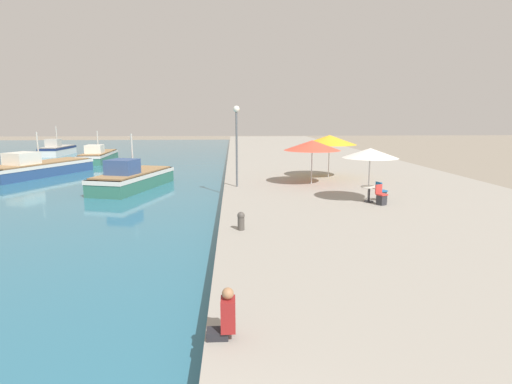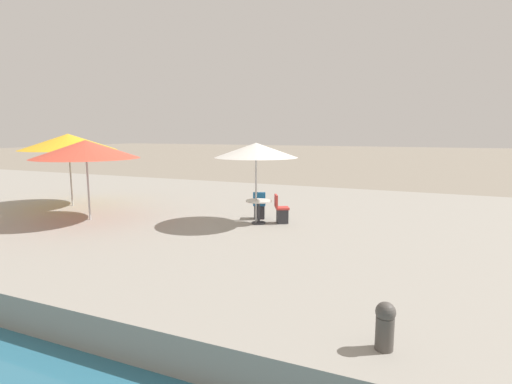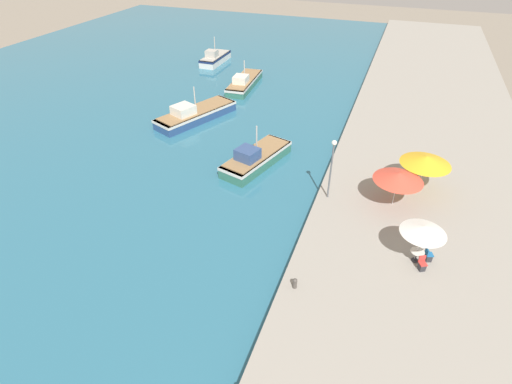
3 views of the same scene
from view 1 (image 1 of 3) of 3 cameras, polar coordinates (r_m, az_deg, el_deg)
The scene contains 14 objects.
quay_promenade at distance 40.55m, azimuth 7.35°, elevation 4.48°, with size 16.00×90.00×0.70m.
fishing_boat_near at distance 27.16m, azimuth -17.21°, elevation 1.93°, with size 4.32×7.57×3.55m.
fishing_boat_mid at distance 36.09m, azimuth -28.66°, elevation 3.12°, with size 5.90×9.30×3.47m.
fishing_boat_far at distance 45.35m, azimuth -21.59°, elevation 4.88°, with size 2.90×8.40×3.20m.
fishing_boat_distant at distance 54.94m, azimuth -26.50°, elevation 5.46°, with size 2.17×6.27×3.56m.
cafe_umbrella_pink at distance 19.26m, azimuth 16.01°, elevation 5.37°, with size 2.57×2.57×2.52m.
cafe_umbrella_white at distance 23.84m, azimuth 8.04°, elevation 6.62°, with size 3.35×3.35×2.60m.
cafe_umbrella_striped at distance 26.74m, azimuth 10.46°, elevation 7.34°, with size 3.54×3.54×2.79m.
cafe_table at distance 19.42m, azimuth 15.88°, elevation 0.16°, with size 0.80×0.80×0.74m.
cafe_chair_left at distance 18.98m, azimuth 17.45°, elevation -0.79°, with size 0.56×0.57×0.91m.
cafe_chair_right at distance 19.92m, azimuth 17.44°, elevation -0.27°, with size 0.55×0.53×0.91m.
person_at_quay at distance 7.48m, azimuth -4.33°, elevation -17.28°, with size 0.52×0.36×0.96m.
mooring_bollard at distance 14.09m, azimuth -2.15°, elevation -4.07°, with size 0.26×0.26×0.65m.
lamppost at distance 22.65m, azimuth -2.79°, elevation 8.51°, with size 0.36×0.36×4.56m.
Camera 1 is at (0.55, -2.63, 4.62)m, focal length 28.00 mm.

